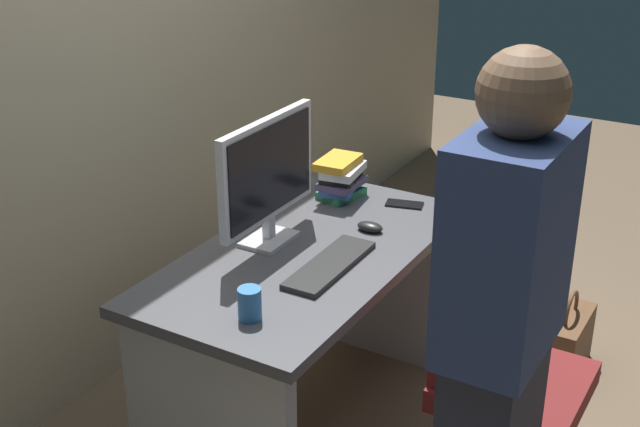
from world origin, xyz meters
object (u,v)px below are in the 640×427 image
mouse (370,227)px  cup_near_keyboard (250,304)px  person_at_desk (498,349)px  book_stack (341,178)px  handbag (567,343)px  desk (308,309)px  keyboard (330,265)px  cell_phone (404,204)px  office_chair (496,389)px  monitor (268,174)px

mouse → cup_near_keyboard: bearing=178.1°
person_at_desk → cup_near_keyboard: 0.74m
book_stack → handbag: 1.18m
desk → person_at_desk: (-0.41, -0.83, 0.33)m
keyboard → book_stack: book_stack is taller
cell_phone → keyboard: bearing=166.1°
office_chair → book_stack: size_ratio=4.25×
book_stack → cell_phone: bearing=-76.2°
desk → handbag: 1.19m
book_stack → handbag: (0.39, -0.87, -0.70)m
handbag → mouse: bearing=134.1°
monitor → handbag: bearing=-46.0°
monitor → mouse: (0.26, -0.27, -0.24)m
person_at_desk → mouse: 0.97m
desk → mouse: size_ratio=13.23×
cup_near_keyboard → book_stack: bearing=13.1°
desk → monitor: 0.52m
office_chair → handbag: office_chair is taller
keyboard → mouse: mouse is taller
handbag → person_at_desk: bearing=-176.1°
monitor → book_stack: size_ratio=2.44×
keyboard → mouse: bearing=2.2°
mouse → cup_near_keyboard: 0.73m
desk → office_chair: size_ratio=1.41×
desk → office_chair: bearing=-90.9°
cell_phone → cup_near_keyboard: bearing=163.3°
office_chair → mouse: size_ratio=9.40×
person_at_desk → book_stack: 1.30m
desk → handbag: (0.86, -0.74, -0.37)m
monitor → cell_phone: size_ratio=3.75×
cell_phone → office_chair: bearing=-147.2°
office_chair → monitor: size_ratio=1.74×
desk → monitor: monitor is taller
monitor → handbag: 1.52m
office_chair → person_at_desk: (-0.40, -0.11, 0.41)m
cell_phone → book_stack: bearing=88.9°
keyboard → handbag: keyboard is taller
desk → person_at_desk: person_at_desk is taller
mouse → desk: bearing=155.0°
person_at_desk → cell_phone: 1.18m
desk → cell_phone: cell_phone is taller
desk → monitor: bearing=93.8°
cup_near_keyboard → keyboard: bearing=-5.8°
desk → book_stack: bearing=15.4°
desk → mouse: (0.25, -0.12, 0.26)m
cell_phone → mouse: bearing=163.7°
person_at_desk → mouse: bearing=47.3°
office_chair → mouse: 0.74m
office_chair → cell_phone: bearing=47.8°
keyboard → cup_near_keyboard: size_ratio=4.25×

